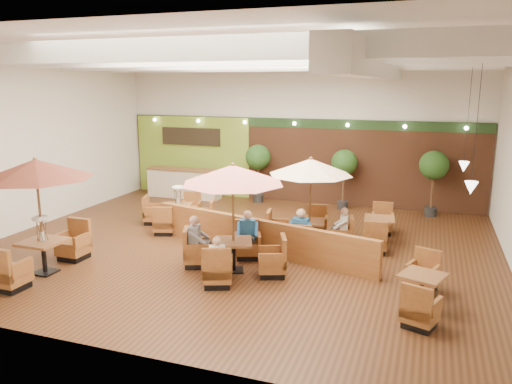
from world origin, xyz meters
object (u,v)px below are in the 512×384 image
at_px(table_3, 179,214).
at_px(topiary_0, 258,160).
at_px(table_2, 310,186).
at_px(diner_3, 301,228).
at_px(table_0, 37,186).
at_px(table_1, 233,198).
at_px(service_counter, 184,183).
at_px(diner_2, 197,237).
at_px(diner_0, 217,255).
at_px(diner_1, 248,230).
at_px(booth_divider, 257,236).
at_px(table_5, 379,230).
at_px(diner_4, 342,224).
at_px(topiary_1, 344,165).
at_px(table_4, 421,291).
at_px(topiary_2, 434,168).

height_order(table_3, topiary_0, topiary_0).
height_order(table_2, diner_3, table_2).
height_order(table_0, table_1, table_0).
bearing_deg(table_3, table_1, -61.55).
height_order(service_counter, diner_2, diner_2).
distance_m(diner_0, diner_1, 1.98).
distance_m(booth_divider, table_1, 1.97).
relative_size(table_5, diner_3, 2.96).
xyz_separation_m(table_1, diner_0, (-0.00, -0.99, -1.10)).
bearing_deg(topiary_0, diner_2, -83.19).
xyz_separation_m(diner_2, diner_4, (3.21, 2.53, -0.04)).
xyz_separation_m(booth_divider, topiary_0, (-1.96, 5.69, 1.19)).
relative_size(booth_divider, table_3, 2.69).
bearing_deg(topiary_0, table_5, -36.07).
bearing_deg(topiary_1, table_4, -69.14).
bearing_deg(topiary_1, topiary_2, -0.00).
bearing_deg(topiary_1, booth_divider, -103.30).
distance_m(table_0, topiary_1, 10.50).
distance_m(table_0, table_2, 6.99).
relative_size(topiary_2, diner_2, 2.68).
relative_size(service_counter, diner_2, 3.51).
distance_m(table_0, table_1, 4.60).
height_order(table_2, table_4, table_2).
xyz_separation_m(booth_divider, table_2, (1.17, 1.11, 1.27)).
distance_m(service_counter, table_0, 8.75).
relative_size(topiary_2, diner_3, 2.67).
bearing_deg(table_3, diner_3, -35.54).
height_order(table_0, table_2, table_0).
bearing_deg(topiary_2, topiary_0, 180.00).
bearing_deg(topiary_2, diner_4, -116.71).
height_order(table_5, diner_0, diner_0).
relative_size(table_1, table_5, 1.11).
distance_m(booth_divider, table_3, 3.65).
bearing_deg(diner_4, service_counter, 51.57).
relative_size(topiary_0, diner_2, 2.63).
relative_size(table_4, diner_0, 3.52).
bearing_deg(diner_4, topiary_0, 34.61).
distance_m(topiary_2, diner_3, 6.46).
relative_size(table_2, diner_3, 3.00).
relative_size(booth_divider, diner_1, 8.50).
xyz_separation_m(table_4, topiary_1, (-2.94, 7.73, 1.29)).
height_order(table_4, topiary_0, topiary_0).
distance_m(table_2, diner_3, 1.34).
relative_size(diner_2, diner_4, 1.15).
bearing_deg(service_counter, booth_divider, -47.39).
bearing_deg(table_3, booth_divider, -43.96).
bearing_deg(booth_divider, topiary_1, 91.21).
height_order(topiary_1, diner_2, topiary_1).
distance_m(table_4, topiary_1, 8.37).
bearing_deg(table_1, table_4, -29.47).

